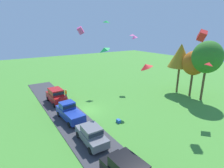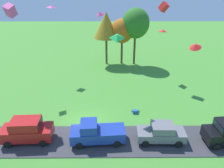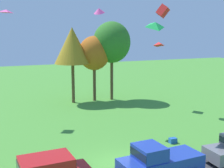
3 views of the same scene
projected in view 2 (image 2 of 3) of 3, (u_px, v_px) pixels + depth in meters
The scene contains 17 objects.
ground_plane at pixel (86, 123), 23.10m from camera, with size 120.00×120.00×0.00m, color #478E33.
pavement_strip at pixel (83, 141), 20.59m from camera, with size 36.00×4.40×0.06m, color #38383D.
car_suv_far_end at pixel (27, 130), 20.06m from camera, with size 4.69×2.22×2.28m.
car_pickup_by_flagpole at pixel (96, 132), 20.01m from camera, with size 5.12×2.32×2.14m.
car_sedan_mid_row at pixel (161, 132), 20.13m from camera, with size 4.44×2.03×1.84m.
person_watching_sky at pixel (26, 121), 21.90m from camera, with size 0.36×0.24×1.71m.
tree_left_of_center at pixel (106, 25), 36.23m from camera, with size 4.22×4.22×8.90m.
tree_right_of_center at pixel (122, 31), 36.69m from camera, with size 3.73×3.73×7.88m.
tree_far_left at pixel (136, 23), 35.95m from camera, with size 4.55×4.55×9.60m.
cooler_box at pixel (135, 112), 24.72m from camera, with size 0.56×0.40×0.40m, color blue.
kite_diamond_trailing_tail at pixel (117, 37), 20.27m from camera, with size 1.07×1.05×0.35m, color green.
kite_box_mid_center at pixel (10, 10), 20.68m from camera, with size 0.77×0.77×1.08m, color #EA4C9E.
kite_diamond_over_trees at pixel (51, 7), 30.10m from camera, with size 0.95×1.05×0.28m, color #EA4C9E.
kite_diamond_high_left at pixel (163, 31), 31.01m from camera, with size 0.94×1.09×0.40m, color red.
kite_box_high_right at pixel (164, 7), 28.13m from camera, with size 0.78×0.78×1.09m, color red.
kite_delta_near_flag at pixel (100, 13), 25.27m from camera, with size 0.91×0.91×0.41m, color #EA4C9E.
kite_delta_low_drifter at pixel (195, 46), 20.45m from camera, with size 1.10×1.10×0.38m, color red.
Camera 2 is at (2.62, -18.96, 13.86)m, focal length 35.00 mm.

